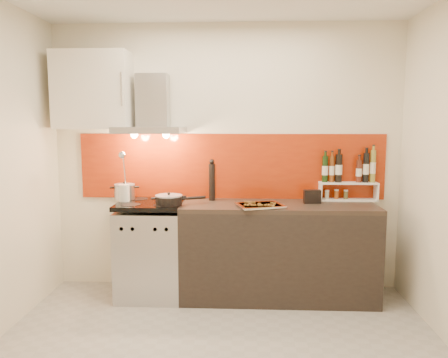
{
  "coord_description": "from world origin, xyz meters",
  "views": [
    {
      "loc": [
        0.18,
        -2.9,
        1.65
      ],
      "look_at": [
        0.0,
        0.95,
        1.15
      ],
      "focal_mm": 35.0,
      "sensor_mm": 36.0,
      "label": 1
    }
  ],
  "objects_px": {
    "counter": "(278,251)",
    "stock_pot": "(125,192)",
    "range_stove": "(151,250)",
    "pepper_mill": "(212,180)",
    "baking_tray": "(260,205)",
    "saute_pan": "(170,200)"
  },
  "relations": [
    {
      "from": "pepper_mill",
      "to": "baking_tray",
      "type": "relative_size",
      "value": 0.86
    },
    {
      "from": "counter",
      "to": "pepper_mill",
      "type": "xyz_separation_m",
      "value": [
        -0.63,
        0.16,
        0.64
      ]
    },
    {
      "from": "counter",
      "to": "baking_tray",
      "type": "height_order",
      "value": "baking_tray"
    },
    {
      "from": "range_stove",
      "to": "counter",
      "type": "xyz_separation_m",
      "value": [
        1.2,
        0.0,
        0.01
      ]
    },
    {
      "from": "stock_pot",
      "to": "counter",
      "type": "bearing_deg",
      "value": -5.0
    },
    {
      "from": "range_stove",
      "to": "stock_pot",
      "type": "xyz_separation_m",
      "value": [
        -0.28,
        0.13,
        0.54
      ]
    },
    {
      "from": "range_stove",
      "to": "baking_tray",
      "type": "distance_m",
      "value": 1.14
    },
    {
      "from": "stock_pot",
      "to": "saute_pan",
      "type": "xyz_separation_m",
      "value": [
        0.48,
        -0.26,
        -0.03
      ]
    },
    {
      "from": "counter",
      "to": "pepper_mill",
      "type": "bearing_deg",
      "value": 165.58
    },
    {
      "from": "range_stove",
      "to": "counter",
      "type": "relative_size",
      "value": 0.51
    },
    {
      "from": "range_stove",
      "to": "pepper_mill",
      "type": "distance_m",
      "value": 0.88
    },
    {
      "from": "saute_pan",
      "to": "stock_pot",
      "type": "bearing_deg",
      "value": 152.22
    },
    {
      "from": "counter",
      "to": "pepper_mill",
      "type": "distance_m",
      "value": 0.92
    },
    {
      "from": "range_stove",
      "to": "counter",
      "type": "height_order",
      "value": "range_stove"
    },
    {
      "from": "range_stove",
      "to": "stock_pot",
      "type": "distance_m",
      "value": 0.63
    },
    {
      "from": "stock_pot",
      "to": "pepper_mill",
      "type": "xyz_separation_m",
      "value": [
        0.85,
        0.03,
        0.11
      ]
    },
    {
      "from": "pepper_mill",
      "to": "baking_tray",
      "type": "height_order",
      "value": "pepper_mill"
    },
    {
      "from": "stock_pot",
      "to": "baking_tray",
      "type": "height_order",
      "value": "stock_pot"
    },
    {
      "from": "saute_pan",
      "to": "baking_tray",
      "type": "distance_m",
      "value": 0.82
    },
    {
      "from": "saute_pan",
      "to": "pepper_mill",
      "type": "xyz_separation_m",
      "value": [
        0.36,
        0.29,
        0.14
      ]
    },
    {
      "from": "counter",
      "to": "stock_pot",
      "type": "height_order",
      "value": "stock_pot"
    },
    {
      "from": "counter",
      "to": "stock_pot",
      "type": "distance_m",
      "value": 1.58
    }
  ]
}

